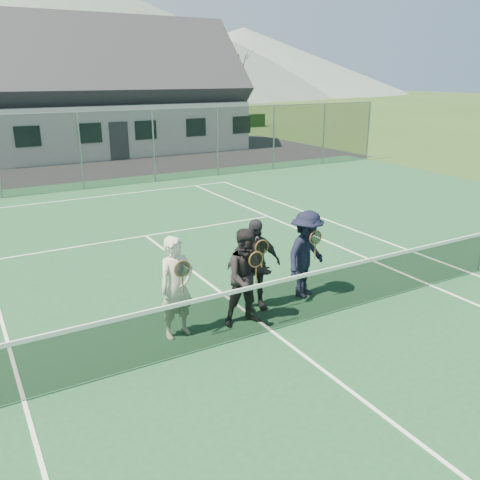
{
  "coord_description": "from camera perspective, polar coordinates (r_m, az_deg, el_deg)",
  "views": [
    {
      "loc": [
        -4.51,
        -6.75,
        4.36
      ],
      "look_at": [
        0.24,
        1.5,
        1.25
      ],
      "focal_mm": 38.0,
      "sensor_mm": 36.0,
      "label": 1
    }
  ],
  "objects": [
    {
      "name": "perimeter_fence",
      "position": [
        20.94,
        -17.47,
        9.5
      ],
      "size": [
        30.07,
        0.07,
        3.02
      ],
      "color": "slate",
      "rests_on": "ground"
    },
    {
      "name": "hill_centre",
      "position": [
        104.87,
        -17.56,
        20.96
      ],
      "size": [
        120.0,
        120.0,
        22.0
      ],
      "primitive_type": "cone",
      "color": "#54655C",
      "rests_on": "ground"
    },
    {
      "name": "court_surface",
      "position": [
        9.21,
        3.41,
        -10.13
      ],
      "size": [
        30.0,
        30.0,
        0.02
      ],
      "primitive_type": "cube",
      "color": "#1C4C2B",
      "rests_on": "ground"
    },
    {
      "name": "ground",
      "position": [
        27.47,
        -20.3,
        7.86
      ],
      "size": [
        220.0,
        220.0,
        0.0
      ],
      "primitive_type": "plane",
      "color": "#2A4719",
      "rests_on": "ground"
    },
    {
      "name": "player_d",
      "position": [
        10.29,
        7.46,
        -1.6
      ],
      "size": [
        1.33,
        1.06,
        1.8
      ],
      "color": "black",
      "rests_on": "court_surface"
    },
    {
      "name": "tree_c",
      "position": [
        40.3,
        -21.87,
        18.92
      ],
      "size": [
        3.2,
        3.2,
        7.77
      ],
      "color": "#3A2515",
      "rests_on": "ground"
    },
    {
      "name": "hill_east",
      "position": [
        117.9,
        0.4,
        19.38
      ],
      "size": [
        90.0,
        90.0,
        14.0
      ],
      "primitive_type": "cone",
      "color": "slate",
      "rests_on": "ground"
    },
    {
      "name": "tree_d",
      "position": [
        43.06,
        -7.85,
        19.85
      ],
      "size": [
        3.2,
        3.2,
        7.77
      ],
      "color": "#381F14",
      "rests_on": "ground"
    },
    {
      "name": "tree_e",
      "position": [
        45.7,
        -0.45,
        19.9
      ],
      "size": [
        3.2,
        3.2,
        7.77
      ],
      "color": "#3D2516",
      "rests_on": "ground"
    },
    {
      "name": "clubhouse",
      "position": [
        31.9,
        -15.13,
        16.84
      ],
      "size": [
        15.6,
        8.2,
        7.7
      ],
      "color": "silver",
      "rests_on": "ground"
    },
    {
      "name": "player_c",
      "position": [
        9.66,
        1.58,
        -2.78
      ],
      "size": [
        1.12,
        0.65,
        1.8
      ],
      "color": "#232328",
      "rests_on": "court_surface"
    },
    {
      "name": "hedge_row",
      "position": [
        39.2,
        -23.65,
        11.04
      ],
      "size": [
        40.0,
        1.2,
        1.1
      ],
      "primitive_type": "cube",
      "color": "#193210",
      "rests_on": "ground"
    },
    {
      "name": "tennis_net",
      "position": [
        8.97,
        3.47,
        -7.15
      ],
      "size": [
        11.68,
        0.08,
        1.1
      ],
      "color": "slate",
      "rests_on": "ground"
    },
    {
      "name": "player_a",
      "position": [
        8.72,
        -7.12,
        -5.28
      ],
      "size": [
        0.72,
        0.55,
        1.8
      ],
      "color": "beige",
      "rests_on": "court_surface"
    },
    {
      "name": "court_markings",
      "position": [
        9.2,
        3.41,
        -10.05
      ],
      "size": [
        11.03,
        23.83,
        0.01
      ],
      "color": "white",
      "rests_on": "court_surface"
    },
    {
      "name": "player_b",
      "position": [
        9.06,
        0.9,
        -4.23
      ],
      "size": [
        0.98,
        0.83,
        1.8
      ],
      "color": "black",
      "rests_on": "court_surface"
    }
  ]
}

